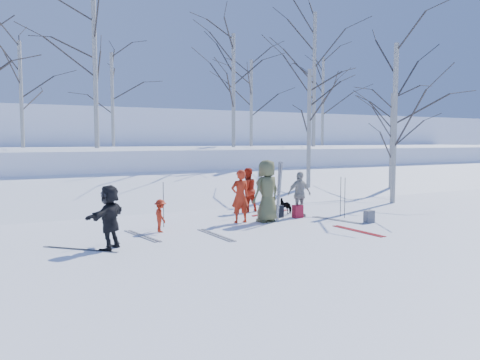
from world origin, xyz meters
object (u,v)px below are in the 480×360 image
skier_grey_west (110,217)px  backpack_dark (278,211)px  skier_red_seated (160,216)px  backpack_grey (369,217)px  skier_olive_center (267,191)px  dog (286,206)px  skier_redor_behind (247,190)px  skier_red_north (240,196)px  backpack_red (298,211)px  skier_cream_east (299,194)px

skier_grey_west → backpack_dark: 6.30m
skier_grey_west → skier_red_seated: bearing=173.1°
backpack_grey → skier_olive_center: bearing=149.3°
backpack_grey → backpack_dark: size_ratio=0.95×
dog → skier_redor_behind: bearing=-57.4°
skier_olive_center → skier_red_seated: 3.52m
skier_red_north → dog: size_ratio=2.60×
skier_olive_center → backpack_red: bearing=176.6°
skier_redor_behind → dog: (1.00, -0.99, -0.52)m
skier_red_north → skier_red_seated: size_ratio=1.79×
skier_cream_east → dog: size_ratio=2.39×
skier_olive_center → skier_grey_west: bearing=3.7°
skier_redor_behind → skier_red_seated: size_ratio=1.71×
skier_olive_center → skier_redor_behind: 2.17m
skier_red_seated → dog: 5.08m
skier_grey_west → skier_red_north: bearing=154.8°
skier_redor_behind → skier_red_seated: (-3.94, -2.14, -0.33)m
skier_red_north → backpack_red: bearing=179.6°
backpack_red → backpack_dark: (-0.55, 0.37, -0.01)m
skier_olive_center → skier_redor_behind: (0.46, 2.11, -0.19)m
backpack_grey → backpack_dark: backpack_dark is taller
skier_red_seated → backpack_red: bearing=-86.9°
skier_redor_behind → dog: skier_redor_behind is taller
skier_cream_east → backpack_dark: (-0.72, 0.21, -0.56)m
dog → backpack_grey: dog is taller
skier_red_seated → skier_red_north: bearing=-83.3°
dog → backpack_dark: size_ratio=1.59×
skier_red_north → skier_grey_west: 4.69m
skier_grey_west → backpack_dark: skier_grey_west is taller
skier_redor_behind → skier_red_north: bearing=53.2°
backpack_dark → skier_red_seated: bearing=-172.0°
dog → skier_olive_center: bearing=24.6°
skier_grey_west → backpack_grey: 7.95m
skier_olive_center → skier_red_seated: size_ratio=2.12×
skier_grey_west → backpack_grey: bearing=132.2°
backpack_grey → skier_red_north: bearing=152.1°
skier_red_north → backpack_grey: bearing=153.5°
backpack_grey → backpack_dark: bearing=132.1°
skier_red_north → skier_grey_west: bearing=22.6°
skier_redor_behind → backpack_dark: skier_redor_behind is taller
skier_redor_behind → skier_red_seated: skier_redor_behind is taller
skier_red_seated → skier_grey_west: 2.22m
skier_redor_behind → backpack_grey: (2.28, -3.74, -0.60)m
skier_red_north → backpack_dark: size_ratio=4.13×
skier_olive_center → skier_redor_behind: size_ratio=1.24×
skier_red_seated → backpack_dark: bearing=-81.6°
skier_cream_east → backpack_red: bearing=-135.2°
skier_cream_east → backpack_grey: skier_cream_east is taller
skier_redor_behind → backpack_dark: 1.69m
skier_redor_behind → backpack_grey: 4.42m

